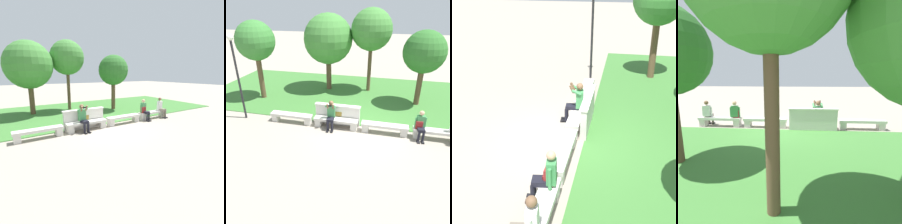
% 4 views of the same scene
% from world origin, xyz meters
% --- Properties ---
extents(ground_plane, '(80.00, 80.00, 0.00)m').
position_xyz_m(ground_plane, '(0.00, 0.00, 0.00)').
color(ground_plane, gray).
extents(grass_strip, '(20.75, 8.00, 0.03)m').
position_xyz_m(grass_strip, '(0.00, 4.38, 0.01)').
color(grass_strip, '#3D7533').
rests_on(grass_strip, ground).
extents(bench_main, '(2.05, 0.40, 0.45)m').
position_xyz_m(bench_main, '(-3.35, 0.00, 0.30)').
color(bench_main, beige).
rests_on(bench_main, ground).
extents(bench_near, '(2.05, 0.40, 0.45)m').
position_xyz_m(bench_near, '(-1.12, 0.00, 0.30)').
color(bench_near, beige).
rests_on(bench_near, ground).
extents(bench_mid, '(2.05, 0.40, 0.45)m').
position_xyz_m(bench_mid, '(1.12, 0.00, 0.30)').
color(bench_mid, beige).
rests_on(bench_mid, ground).
extents(bench_far, '(2.05, 0.40, 0.45)m').
position_xyz_m(bench_far, '(3.35, 0.00, 0.30)').
color(bench_far, beige).
rests_on(bench_far, ground).
extents(backrest_wall_with_plaque, '(2.17, 0.24, 1.01)m').
position_xyz_m(backrest_wall_with_plaque, '(-1.12, 0.34, 0.52)').
color(backrest_wall_with_plaque, beige).
rests_on(backrest_wall_with_plaque, ground).
extents(person_photographer, '(0.50, 0.75, 1.32)m').
position_xyz_m(person_photographer, '(-1.33, -0.08, 0.74)').
color(person_photographer, black).
rests_on(person_photographer, ground).
extents(person_distant, '(0.48, 0.71, 1.26)m').
position_xyz_m(person_distant, '(2.59, -0.07, 0.67)').
color(person_distant, black).
rests_on(person_distant, ground).
extents(backpack, '(0.28, 0.24, 0.43)m').
position_xyz_m(backpack, '(2.52, -0.02, 0.63)').
color(backpack, maroon).
rests_on(backpack, bench_far).
extents(tree_behind_wall, '(2.48, 2.48, 5.12)m').
position_xyz_m(tree_behind_wall, '(-0.22, 5.32, 3.85)').
color(tree_behind_wall, brown).
rests_on(tree_behind_wall, ground).
extents(tree_left_background, '(2.18, 2.18, 4.51)m').
position_xyz_m(tree_left_background, '(-6.39, 2.56, 3.37)').
color(tree_left_background, brown).
rests_on(tree_left_background, ground).
extents(tree_right_background, '(2.23, 2.23, 4.11)m').
position_xyz_m(tree_right_background, '(2.75, 3.69, 2.96)').
color(tree_right_background, brown).
rests_on(tree_right_background, ground).
extents(tree_far_back, '(3.07, 3.07, 4.83)m').
position_xyz_m(tree_far_back, '(-2.87, 5.08, 3.27)').
color(tree_far_back, brown).
rests_on(tree_far_back, ground).
extents(lamp_post, '(0.28, 0.28, 4.07)m').
position_xyz_m(lamp_post, '(-5.82, -0.12, 2.64)').
color(lamp_post, black).
rests_on(lamp_post, ground).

